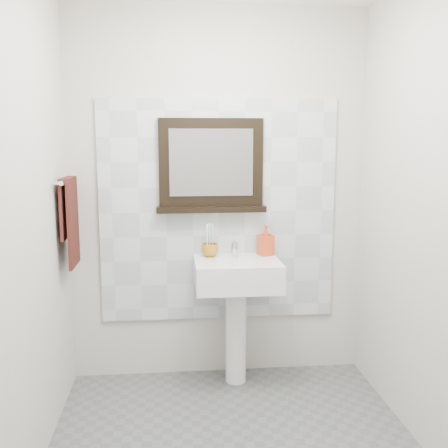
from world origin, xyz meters
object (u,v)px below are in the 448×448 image
(framed_mirror, at_px, (211,168))
(toothbrush_cup, at_px, (210,250))
(pedestal_sink, at_px, (237,287))
(soap_dispenser, at_px, (266,240))
(hand_towel, at_px, (70,215))

(framed_mirror, bearing_deg, toothbrush_cup, -102.18)
(toothbrush_cup, xyz_separation_m, framed_mirror, (0.02, 0.07, 0.55))
(pedestal_sink, bearing_deg, soap_dispenser, 30.89)
(hand_towel, bearing_deg, soap_dispenser, 7.42)
(framed_mirror, bearing_deg, pedestal_sink, -50.73)
(toothbrush_cup, xyz_separation_m, hand_towel, (-0.87, -0.15, 0.27))
(soap_dispenser, distance_m, framed_mirror, 0.61)
(pedestal_sink, bearing_deg, framed_mirror, 129.27)
(toothbrush_cup, distance_m, hand_towel, 0.93)
(soap_dispenser, xyz_separation_m, framed_mirror, (-0.36, 0.06, 0.49))
(pedestal_sink, distance_m, soap_dispenser, 0.38)
(pedestal_sink, distance_m, framed_mirror, 0.81)
(framed_mirror, height_order, hand_towel, framed_mirror)
(toothbrush_cup, bearing_deg, hand_towel, -170.07)
(toothbrush_cup, xyz_separation_m, soap_dispenser, (0.38, 0.01, 0.06))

